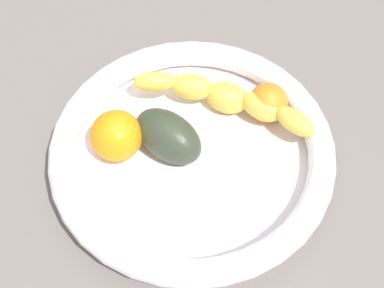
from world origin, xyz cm
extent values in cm
cube|color=#69615C|center=(0.00, 0.00, 1.50)|extent=(120.00, 120.00, 3.00)
cylinder|color=white|center=(0.00, 0.00, 3.93)|extent=(33.69, 33.69, 1.87)
torus|color=white|center=(0.00, 0.00, 6.57)|extent=(36.08, 36.08, 3.41)
ellipsoid|color=yellow|center=(-7.62, 10.90, 8.58)|extent=(4.69, 6.46, 2.74)
ellipsoid|color=yellow|center=(-8.91, 6.20, 7.78)|extent=(4.40, 6.36, 3.48)
ellipsoid|color=yellow|center=(-9.22, 1.33, 6.98)|extent=(4.45, 6.03, 4.22)
ellipsoid|color=yellow|center=(-8.52, -3.50, 7.78)|extent=(4.81, 6.54, 3.48)
ellipsoid|color=yellow|center=(-6.85, -8.08, 8.58)|extent=(5.03, 6.47, 2.74)
sphere|color=orange|center=(-10.03, 6.67, 7.51)|extent=(5.28, 5.28, 5.28)
sphere|color=orange|center=(2.57, -9.12, 8.16)|extent=(6.59, 6.59, 6.59)
ellipsoid|color=#333C2B|center=(0.19, -3.23, 7.77)|extent=(8.19, 10.82, 6.49)
camera|label=1|loc=(35.47, 14.48, 65.70)|focal=52.34mm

